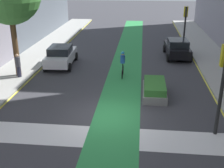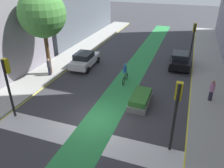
{
  "view_description": "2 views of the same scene",
  "coord_description": "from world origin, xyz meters",
  "px_view_note": "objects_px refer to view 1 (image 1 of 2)",
  "views": [
    {
      "loc": [
        1.56,
        -13.09,
        7.04
      ],
      "look_at": [
        0.11,
        0.91,
        1.44
      ],
      "focal_mm": 46.21,
      "sensor_mm": 36.0,
      "label": 1
    },
    {
      "loc": [
        5.2,
        -11.1,
        9.0
      ],
      "look_at": [
        0.22,
        2.84,
        1.35
      ],
      "focal_mm": 35.43,
      "sensor_mm": 36.0,
      "label": 2
    }
  ],
  "objects_px": {
    "traffic_signal_near_right": "(223,73)",
    "pedestrian_sidewalk_left_a": "(18,65)",
    "median_planter": "(154,89)",
    "cyclist_in_lane": "(123,64)",
    "traffic_signal_far_right": "(185,19)",
    "car_white_left_far": "(61,55)",
    "car_black_right_far": "(177,48)"
  },
  "relations": [
    {
      "from": "median_planter",
      "to": "cyclist_in_lane",
      "type": "bearing_deg",
      "value": 124.65
    },
    {
      "from": "traffic_signal_far_right",
      "to": "cyclist_in_lane",
      "type": "height_order",
      "value": "traffic_signal_far_right"
    },
    {
      "from": "car_white_left_far",
      "to": "median_planter",
      "type": "height_order",
      "value": "car_white_left_far"
    },
    {
      "from": "cyclist_in_lane",
      "to": "pedestrian_sidewalk_left_a",
      "type": "relative_size",
      "value": 1.14
    },
    {
      "from": "traffic_signal_near_right",
      "to": "median_planter",
      "type": "distance_m",
      "value": 5.38
    },
    {
      "from": "median_planter",
      "to": "pedestrian_sidewalk_left_a",
      "type": "bearing_deg",
      "value": 168.1
    },
    {
      "from": "car_white_left_far",
      "to": "pedestrian_sidewalk_left_a",
      "type": "bearing_deg",
      "value": -122.47
    },
    {
      "from": "car_white_left_far",
      "to": "median_planter",
      "type": "relative_size",
      "value": 1.51
    },
    {
      "from": "traffic_signal_far_right",
      "to": "median_planter",
      "type": "distance_m",
      "value": 12.49
    },
    {
      "from": "car_white_left_far",
      "to": "cyclist_in_lane",
      "type": "bearing_deg",
      "value": -23.13
    },
    {
      "from": "traffic_signal_near_right",
      "to": "median_planter",
      "type": "xyz_separation_m",
      "value": [
        -2.66,
        3.95,
        -2.51
      ]
    },
    {
      "from": "pedestrian_sidewalk_left_a",
      "to": "median_planter",
      "type": "xyz_separation_m",
      "value": [
        9.18,
        -1.93,
        -0.57
      ]
    },
    {
      "from": "car_black_right_far",
      "to": "median_planter",
      "type": "height_order",
      "value": "car_black_right_far"
    },
    {
      "from": "traffic_signal_near_right",
      "to": "car_white_left_far",
      "type": "height_order",
      "value": "traffic_signal_near_right"
    },
    {
      "from": "traffic_signal_near_right",
      "to": "pedestrian_sidewalk_left_a",
      "type": "height_order",
      "value": "traffic_signal_near_right"
    },
    {
      "from": "car_black_right_far",
      "to": "car_white_left_far",
      "type": "height_order",
      "value": "same"
    },
    {
      "from": "traffic_signal_near_right",
      "to": "car_black_right_far",
      "type": "xyz_separation_m",
      "value": [
        -0.47,
        12.43,
        -2.11
      ]
    },
    {
      "from": "traffic_signal_far_right",
      "to": "car_white_left_far",
      "type": "height_order",
      "value": "traffic_signal_far_right"
    },
    {
      "from": "traffic_signal_near_right",
      "to": "car_white_left_far",
      "type": "xyz_separation_m",
      "value": [
        -9.76,
        9.14,
        -2.11
      ]
    },
    {
      "from": "car_white_left_far",
      "to": "traffic_signal_near_right",
      "type": "bearing_deg",
      "value": -43.12
    },
    {
      "from": "traffic_signal_far_right",
      "to": "car_black_right_far",
      "type": "xyz_separation_m",
      "value": [
        -0.93,
        -3.38,
        -1.93
      ]
    },
    {
      "from": "traffic_signal_far_right",
      "to": "car_black_right_far",
      "type": "distance_m",
      "value": 4.0
    },
    {
      "from": "car_black_right_far",
      "to": "median_planter",
      "type": "xyz_separation_m",
      "value": [
        -2.19,
        -8.49,
        -0.4
      ]
    },
    {
      "from": "pedestrian_sidewalk_left_a",
      "to": "cyclist_in_lane",
      "type": "bearing_deg",
      "value": 9.12
    },
    {
      "from": "traffic_signal_far_right",
      "to": "traffic_signal_near_right",
      "type": "bearing_deg",
      "value": -91.69
    },
    {
      "from": "pedestrian_sidewalk_left_a",
      "to": "car_black_right_far",
      "type": "bearing_deg",
      "value": 29.96
    },
    {
      "from": "traffic_signal_far_right",
      "to": "pedestrian_sidewalk_left_a",
      "type": "xyz_separation_m",
      "value": [
        -12.3,
        -9.93,
        -1.76
      ]
    },
    {
      "from": "traffic_signal_far_right",
      "to": "cyclist_in_lane",
      "type": "relative_size",
      "value": 2.09
    },
    {
      "from": "car_black_right_far",
      "to": "traffic_signal_near_right",
      "type": "bearing_deg",
      "value": -87.85
    },
    {
      "from": "cyclist_in_lane",
      "to": "median_planter",
      "type": "height_order",
      "value": "cyclist_in_lane"
    },
    {
      "from": "car_black_right_far",
      "to": "car_white_left_far",
      "type": "distance_m",
      "value": 9.86
    },
    {
      "from": "traffic_signal_near_right",
      "to": "pedestrian_sidewalk_left_a",
      "type": "bearing_deg",
      "value": 153.58
    }
  ]
}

